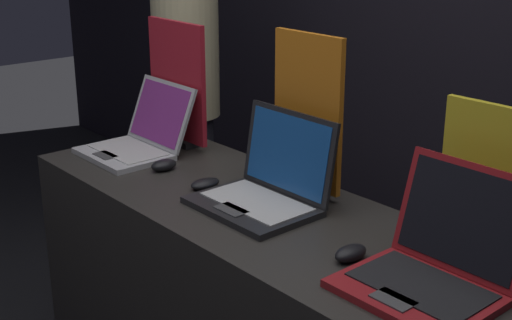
# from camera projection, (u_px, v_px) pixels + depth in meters

# --- Properties ---
(laptop_front) EXTENTS (0.34, 0.35, 0.26)m
(laptop_front) POSITION_uv_depth(u_px,v_px,m) (138.00, 138.00, 2.69)
(laptop_front) COLOR #B7B7BC
(laptop_front) RESTS_ON display_counter
(mouse_front) EXTENTS (0.06, 0.10, 0.04)m
(mouse_front) POSITION_uv_depth(u_px,v_px,m) (164.00, 165.00, 2.52)
(mouse_front) COLOR black
(mouse_front) RESTS_ON display_counter
(promo_stand_front) EXTENTS (0.34, 0.07, 0.48)m
(promo_stand_front) POSITION_uv_depth(u_px,v_px,m) (177.00, 86.00, 2.75)
(promo_stand_front) COLOR black
(promo_stand_front) RESTS_ON display_counter
(laptop_middle) EXTENTS (0.38, 0.31, 0.28)m
(laptop_middle) POSITION_uv_depth(u_px,v_px,m) (266.00, 185.00, 2.20)
(laptop_middle) COLOR black
(laptop_middle) RESTS_ON display_counter
(mouse_middle) EXTENTS (0.06, 0.11, 0.03)m
(mouse_middle) POSITION_uv_depth(u_px,v_px,m) (205.00, 184.00, 2.35)
(mouse_middle) COLOR black
(mouse_middle) RESTS_ON display_counter
(promo_stand_middle) EXTENTS (0.28, 0.07, 0.52)m
(promo_stand_middle) POSITION_uv_depth(u_px,v_px,m) (307.00, 118.00, 2.25)
(promo_stand_middle) COLOR black
(promo_stand_middle) RESTS_ON display_counter
(laptop_back) EXTENTS (0.36, 0.35, 0.29)m
(laptop_back) POSITION_uv_depth(u_px,v_px,m) (434.00, 262.00, 1.71)
(laptop_back) COLOR maroon
(laptop_back) RESTS_ON display_counter
(mouse_back) EXTENTS (0.06, 0.10, 0.04)m
(mouse_back) POSITION_uv_depth(u_px,v_px,m) (351.00, 253.00, 1.86)
(mouse_back) COLOR black
(mouse_back) RESTS_ON display_counter
(promo_stand_back) EXTENTS (0.33, 0.07, 0.41)m
(promo_stand_back) POSITION_uv_depth(u_px,v_px,m) (497.00, 188.00, 1.82)
(promo_stand_back) COLOR black
(promo_stand_back) RESTS_ON display_counter
(person_bystander) EXTENTS (0.32, 0.32, 1.69)m
(person_bystander) POSITION_uv_depth(u_px,v_px,m) (187.00, 101.00, 3.52)
(person_bystander) COLOR #282833
(person_bystander) RESTS_ON ground_plane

